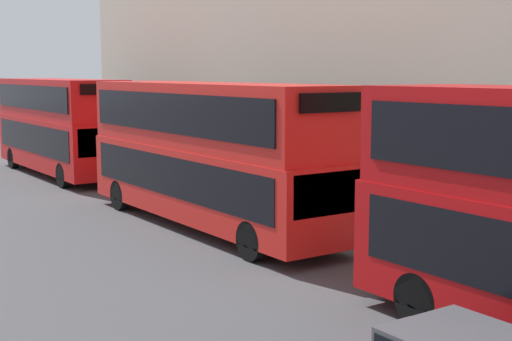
% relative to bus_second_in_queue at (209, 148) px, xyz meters
% --- Properties ---
extents(bus_second_in_queue, '(2.59, 11.07, 4.27)m').
position_rel_bus_second_in_queue_xyz_m(bus_second_in_queue, '(0.00, 0.00, 0.00)').
color(bus_second_in_queue, red).
rests_on(bus_second_in_queue, ground).
extents(bus_third_in_queue, '(2.59, 10.19, 4.26)m').
position_rel_bus_second_in_queue_xyz_m(bus_third_in_queue, '(0.00, 12.95, 0.00)').
color(bus_third_in_queue, red).
rests_on(bus_third_in_queue, ground).
extents(pedestrian, '(0.36, 0.36, 1.85)m').
position_rel_bus_second_in_queue_xyz_m(pedestrian, '(2.74, 2.92, -1.50)').
color(pedestrian, '#26262D').
rests_on(pedestrian, ground).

